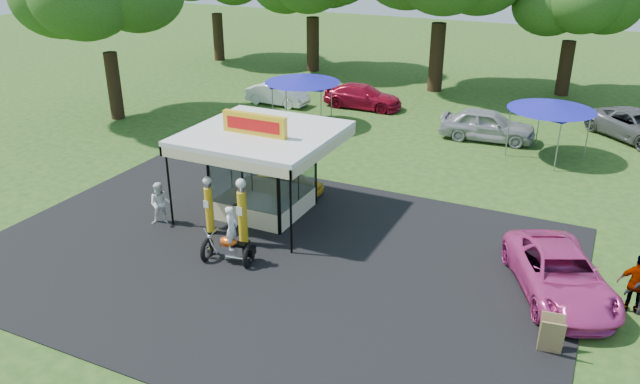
{
  "coord_description": "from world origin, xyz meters",
  "views": [
    {
      "loc": [
        9.65,
        -14.28,
        10.63
      ],
      "look_at": [
        0.9,
        4.0,
        1.8
      ],
      "focal_mm": 35.0,
      "sensor_mm": 36.0,
      "label": 1
    }
  ],
  "objects_px": {
    "gas_pump_right": "(242,214)",
    "tent_west": "(303,78)",
    "bg_car_a": "(277,94)",
    "pink_sedan": "(560,274)",
    "bg_car_c": "(487,125)",
    "bg_car_b": "(363,96)",
    "motorcycle": "(231,240)",
    "a_frame_sign": "(551,335)",
    "spectator_west": "(160,204)",
    "spectator_east_b": "(637,284)",
    "gas_station_kiosk": "(263,170)",
    "gas_pump_left": "(209,207)",
    "bg_car_d": "(637,126)",
    "kiosk_car": "(291,182)",
    "tent_east": "(552,105)"
  },
  "relations": [
    {
      "from": "kiosk_car",
      "to": "spectator_east_b",
      "type": "distance_m",
      "value": 13.73
    },
    {
      "from": "pink_sedan",
      "to": "spectator_west",
      "type": "xyz_separation_m",
      "value": [
        -14.17,
        -1.35,
        0.12
      ]
    },
    {
      "from": "motorcycle",
      "to": "a_frame_sign",
      "type": "xyz_separation_m",
      "value": [
        10.3,
        -0.41,
        -0.28
      ]
    },
    {
      "from": "spectator_west",
      "to": "bg_car_c",
      "type": "bearing_deg",
      "value": 27.89
    },
    {
      "from": "tent_west",
      "to": "tent_east",
      "type": "relative_size",
      "value": 1.02
    },
    {
      "from": "a_frame_sign",
      "to": "bg_car_c",
      "type": "bearing_deg",
      "value": 99.23
    },
    {
      "from": "pink_sedan",
      "to": "spectator_east_b",
      "type": "xyz_separation_m",
      "value": [
        2.11,
        -0.0,
        0.21
      ]
    },
    {
      "from": "gas_pump_right",
      "to": "tent_east",
      "type": "xyz_separation_m",
      "value": [
        8.48,
        14.11,
        1.38
      ]
    },
    {
      "from": "spectator_east_b",
      "to": "bg_car_c",
      "type": "bearing_deg",
      "value": -65.09
    },
    {
      "from": "gas_pump_left",
      "to": "spectator_east_b",
      "type": "xyz_separation_m",
      "value": [
        14.16,
        1.2,
        -0.15
      ]
    },
    {
      "from": "gas_pump_left",
      "to": "tent_west",
      "type": "xyz_separation_m",
      "value": [
        -3.04,
        13.48,
        1.57
      ]
    },
    {
      "from": "gas_pump_right",
      "to": "bg_car_a",
      "type": "xyz_separation_m",
      "value": [
        -7.97,
        16.75,
        -0.56
      ]
    },
    {
      "from": "pink_sedan",
      "to": "spectator_east_b",
      "type": "relative_size",
      "value": 2.78
    },
    {
      "from": "bg_car_c",
      "to": "a_frame_sign",
      "type": "bearing_deg",
      "value": -167.19
    },
    {
      "from": "bg_car_c",
      "to": "tent_west",
      "type": "relative_size",
      "value": 1.16
    },
    {
      "from": "gas_pump_left",
      "to": "bg_car_c",
      "type": "xyz_separation_m",
      "value": [
        6.92,
        15.26,
        -0.26
      ]
    },
    {
      "from": "a_frame_sign",
      "to": "spectator_west",
      "type": "xyz_separation_m",
      "value": [
        -14.31,
        1.75,
        0.28
      ]
    },
    {
      "from": "gas_pump_right",
      "to": "spectator_west",
      "type": "bearing_deg",
      "value": 178.79
    },
    {
      "from": "gas_pump_right",
      "to": "pink_sedan",
      "type": "height_order",
      "value": "gas_pump_right"
    },
    {
      "from": "gas_pump_right",
      "to": "motorcycle",
      "type": "bearing_deg",
      "value": -76.38
    },
    {
      "from": "pink_sedan",
      "to": "bg_car_c",
      "type": "distance_m",
      "value": 14.96
    },
    {
      "from": "motorcycle",
      "to": "bg_car_a",
      "type": "relative_size",
      "value": 0.54
    },
    {
      "from": "gas_station_kiosk",
      "to": "spectator_west",
      "type": "xyz_separation_m",
      "value": [
        -3.0,
        -2.62,
        -0.94
      ]
    },
    {
      "from": "bg_car_c",
      "to": "bg_car_d",
      "type": "height_order",
      "value": "bg_car_c"
    },
    {
      "from": "bg_car_b",
      "to": "tent_west",
      "type": "xyz_separation_m",
      "value": [
        -1.74,
        -4.72,
        1.94
      ]
    },
    {
      "from": "a_frame_sign",
      "to": "bg_car_b",
      "type": "bearing_deg",
      "value": 116.03
    },
    {
      "from": "bg_car_d",
      "to": "pink_sedan",
      "type": "bearing_deg",
      "value": -142.35
    },
    {
      "from": "bg_car_c",
      "to": "spectator_west",
      "type": "bearing_deg",
      "value": 145.35
    },
    {
      "from": "gas_station_kiosk",
      "to": "gas_pump_left",
      "type": "height_order",
      "value": "gas_station_kiosk"
    },
    {
      "from": "spectator_west",
      "to": "spectator_east_b",
      "type": "relative_size",
      "value": 0.9
    },
    {
      "from": "gas_pump_right",
      "to": "tent_west",
      "type": "distance_m",
      "value": 14.54
    },
    {
      "from": "gas_pump_right",
      "to": "motorcycle",
      "type": "xyz_separation_m",
      "value": [
        0.31,
        -1.26,
        -0.38
      ]
    },
    {
      "from": "gas_pump_right",
      "to": "bg_car_c",
      "type": "xyz_separation_m",
      "value": [
        5.34,
        15.49,
        -0.39
      ]
    },
    {
      "from": "bg_car_d",
      "to": "tent_west",
      "type": "distance_m",
      "value": 17.93
    },
    {
      "from": "spectator_west",
      "to": "gas_station_kiosk",
      "type": "bearing_deg",
      "value": 9.4
    },
    {
      "from": "bg_car_a",
      "to": "gas_station_kiosk",
      "type": "bearing_deg",
      "value": -151.25
    },
    {
      "from": "gas_pump_right",
      "to": "motorcycle",
      "type": "relative_size",
      "value": 1.18
    },
    {
      "from": "gas_pump_left",
      "to": "kiosk_car",
      "type": "bearing_deg",
      "value": 79.33
    },
    {
      "from": "motorcycle",
      "to": "a_frame_sign",
      "type": "height_order",
      "value": "motorcycle"
    },
    {
      "from": "a_frame_sign",
      "to": "spectator_west",
      "type": "relative_size",
      "value": 0.65
    },
    {
      "from": "bg_car_a",
      "to": "bg_car_c",
      "type": "height_order",
      "value": "bg_car_c"
    },
    {
      "from": "gas_station_kiosk",
      "to": "bg_car_d",
      "type": "bearing_deg",
      "value": 50.84
    },
    {
      "from": "bg_car_d",
      "to": "gas_pump_left",
      "type": "bearing_deg",
      "value": -172.87
    },
    {
      "from": "motorcycle",
      "to": "bg_car_b",
      "type": "height_order",
      "value": "motorcycle"
    },
    {
      "from": "pink_sedan",
      "to": "bg_car_b",
      "type": "xyz_separation_m",
      "value": [
        -13.35,
        17.0,
        -0.01
      ]
    },
    {
      "from": "spectator_west",
      "to": "tent_west",
      "type": "bearing_deg",
      "value": 62.15
    },
    {
      "from": "gas_pump_right",
      "to": "tent_west",
      "type": "bearing_deg",
      "value": 108.61
    },
    {
      "from": "kiosk_car",
      "to": "bg_car_c",
      "type": "bearing_deg",
      "value": -29.71
    },
    {
      "from": "bg_car_d",
      "to": "bg_car_b",
      "type": "bearing_deg",
      "value": 135.7
    },
    {
      "from": "gas_station_kiosk",
      "to": "kiosk_car",
      "type": "height_order",
      "value": "gas_station_kiosk"
    }
  ]
}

